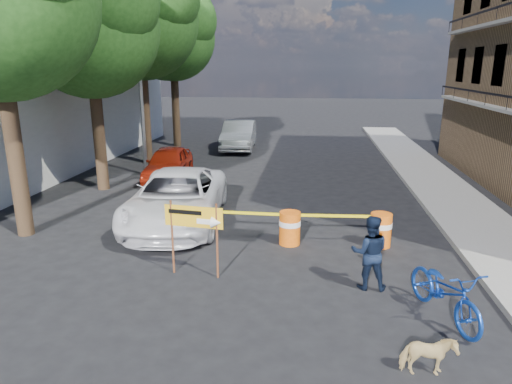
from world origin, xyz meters
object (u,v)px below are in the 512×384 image
(sedan_silver, at_px, (239,135))
(barrel_mid_left, at_px, (201,223))
(dog, at_px, (428,356))
(sedan_red, at_px, (168,164))
(barrel_far_right, at_px, (381,229))
(detour_sign, at_px, (201,223))
(suv_white, at_px, (177,198))
(pedestrian, at_px, (370,252))
(bicycle, at_px, (448,266))
(barrel_far_left, at_px, (141,218))
(barrel_mid_right, at_px, (290,227))

(sedan_silver, bearing_deg, barrel_mid_left, -88.45)
(dog, xyz_separation_m, sedan_red, (-7.82, 11.77, 0.34))
(barrel_far_right, height_order, sedan_red, sedan_red)
(detour_sign, xyz_separation_m, suv_white, (-1.62, 3.51, -0.50))
(barrel_mid_left, distance_m, dog, 7.10)
(pedestrian, height_order, sedan_red, pedestrian)
(barrel_mid_left, bearing_deg, pedestrian, -28.97)
(suv_white, bearing_deg, pedestrian, -39.69)
(detour_sign, xyz_separation_m, dog, (4.26, -2.97, -0.94))
(bicycle, height_order, sedan_red, bicycle)
(sedan_silver, bearing_deg, sedan_red, -106.57)
(dog, relative_size, suv_white, 0.14)
(pedestrian, distance_m, bicycle, 1.70)
(barrel_mid_left, relative_size, detour_sign, 0.51)
(barrel_mid_left, relative_size, pedestrian, 0.55)
(barrel_far_left, xyz_separation_m, sedan_red, (-1.21, 6.38, 0.21))
(suv_white, distance_m, sedan_silver, 12.86)
(pedestrian, bearing_deg, sedan_red, -49.82)
(barrel_far_right, bearing_deg, barrel_far_left, 179.35)
(dog, distance_m, sedan_silver, 20.26)
(barrel_far_right, distance_m, sedan_silver, 15.27)
(barrel_far_right, relative_size, pedestrian, 0.55)
(barrel_mid_right, relative_size, sedan_red, 0.22)
(barrel_mid_right, xyz_separation_m, suv_white, (-3.49, 1.32, 0.31))
(barrel_far_left, relative_size, barrel_mid_left, 1.00)
(barrel_far_left, xyz_separation_m, detour_sign, (2.34, -2.42, 0.80))
(barrel_mid_left, height_order, pedestrian, pedestrian)
(barrel_mid_left, distance_m, barrel_far_right, 4.83)
(barrel_mid_right, height_order, detour_sign, detour_sign)
(barrel_far_left, height_order, bicycle, bicycle)
(barrel_far_right, xyz_separation_m, sedan_red, (-7.82, 6.46, 0.21))
(barrel_far_right, height_order, bicycle, bicycle)
(barrel_mid_right, height_order, sedan_red, sedan_red)
(barrel_far_left, height_order, barrel_far_right, same)
(barrel_far_left, distance_m, barrel_far_right, 6.61)
(pedestrian, xyz_separation_m, dog, (0.58, -2.85, -0.48))
(barrel_far_left, relative_size, sedan_silver, 0.19)
(suv_white, relative_size, sedan_red, 1.40)
(detour_sign, distance_m, sedan_red, 9.51)
(sedan_red, bearing_deg, suv_white, -74.79)
(barrel_mid_left, xyz_separation_m, barrel_mid_right, (2.44, -0.04, 0.00))
(suv_white, bearing_deg, barrel_mid_left, -55.76)
(bicycle, xyz_separation_m, dog, (-0.70, -1.76, -0.73))
(barrel_mid_right, bearing_deg, detour_sign, -130.48)
(sedan_red, height_order, sedan_silver, sedan_silver)
(detour_sign, height_order, sedan_silver, detour_sign)
(bicycle, bearing_deg, detour_sign, 146.16)
(barrel_far_right, bearing_deg, bicycle, -78.94)
(barrel_mid_left, bearing_deg, sedan_silver, 94.87)
(barrel_far_right, bearing_deg, barrel_mid_right, -176.37)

